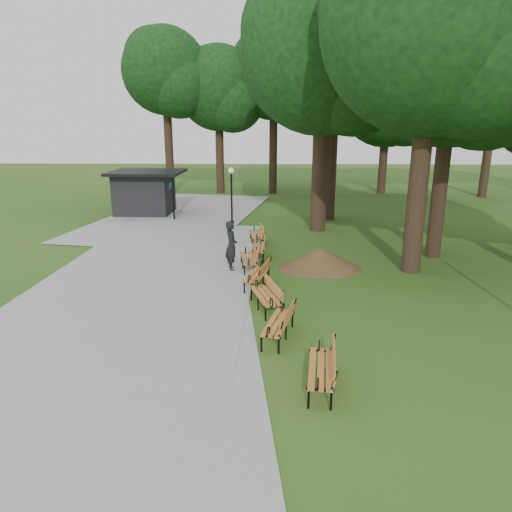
{
  "coord_description": "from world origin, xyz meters",
  "views": [
    {
      "loc": [
        0.42,
        -13.9,
        5.49
      ],
      "look_at": [
        0.04,
        1.29,
        1.1
      ],
      "focal_mm": 32.74,
      "sensor_mm": 36.0,
      "label": 1
    }
  ],
  "objects_px": {
    "bench_4": "(248,258)",
    "lawn_tree_4": "(335,39)",
    "bench_3": "(257,274)",
    "bench_5": "(258,247)",
    "lamp_post": "(231,183)",
    "bench_0": "(321,368)",
    "person": "(231,246)",
    "bench_2": "(265,296)",
    "lawn_tree_0": "(434,20)",
    "lawn_tree_1": "(453,62)",
    "bench_6": "(257,235)",
    "dirt_mound": "(320,258)",
    "lawn_tree_2": "(324,50)",
    "bench_1": "(278,323)",
    "kiosk": "(144,192)"
  },
  "relations": [
    {
      "from": "lawn_tree_0",
      "to": "bench_2",
      "type": "bearing_deg",
      "value": -144.51
    },
    {
      "from": "bench_1",
      "to": "bench_6",
      "type": "distance_m",
      "value": 9.92
    },
    {
      "from": "bench_4",
      "to": "lawn_tree_4",
      "type": "height_order",
      "value": "lawn_tree_4"
    },
    {
      "from": "bench_2",
      "to": "lawn_tree_0",
      "type": "xyz_separation_m",
      "value": [
        5.52,
        3.93,
        8.26
      ]
    },
    {
      "from": "bench_1",
      "to": "lawn_tree_1",
      "type": "height_order",
      "value": "lawn_tree_1"
    },
    {
      "from": "dirt_mound",
      "to": "lamp_post",
      "type": "bearing_deg",
      "value": 115.88
    },
    {
      "from": "person",
      "to": "bench_0",
      "type": "relative_size",
      "value": 1.01
    },
    {
      "from": "bench_5",
      "to": "lawn_tree_4",
      "type": "bearing_deg",
      "value": 154.43
    },
    {
      "from": "bench_6",
      "to": "bench_1",
      "type": "bearing_deg",
      "value": -1.47
    },
    {
      "from": "lawn_tree_2",
      "to": "dirt_mound",
      "type": "bearing_deg",
      "value": -94.98
    },
    {
      "from": "lawn_tree_1",
      "to": "bench_6",
      "type": "bearing_deg",
      "value": 165.35
    },
    {
      "from": "bench_0",
      "to": "bench_2",
      "type": "relative_size",
      "value": 1.0
    },
    {
      "from": "kiosk",
      "to": "bench_5",
      "type": "distance_m",
      "value": 11.96
    },
    {
      "from": "person",
      "to": "lawn_tree_4",
      "type": "distance_m",
      "value": 14.02
    },
    {
      "from": "lamp_post",
      "to": "bench_6",
      "type": "relative_size",
      "value": 1.62
    },
    {
      "from": "lawn_tree_2",
      "to": "lawn_tree_4",
      "type": "xyz_separation_m",
      "value": [
        0.88,
        2.9,
        0.92
      ]
    },
    {
      "from": "bench_3",
      "to": "bench_4",
      "type": "relative_size",
      "value": 1.0
    },
    {
      "from": "dirt_mound",
      "to": "bench_4",
      "type": "bearing_deg",
      "value": -175.1
    },
    {
      "from": "person",
      "to": "lawn_tree_2",
      "type": "bearing_deg",
      "value": -44.92
    },
    {
      "from": "bench_0",
      "to": "bench_2",
      "type": "xyz_separation_m",
      "value": [
        -1.21,
        4.28,
        0.0
      ]
    },
    {
      "from": "bench_2",
      "to": "dirt_mound",
      "type": "bearing_deg",
      "value": 137.12
    },
    {
      "from": "bench_2",
      "to": "lawn_tree_4",
      "type": "relative_size",
      "value": 0.14
    },
    {
      "from": "person",
      "to": "bench_2",
      "type": "distance_m",
      "value": 4.14
    },
    {
      "from": "kiosk",
      "to": "bench_5",
      "type": "xyz_separation_m",
      "value": [
        7.18,
        -9.52,
        -0.88
      ]
    },
    {
      "from": "lamp_post",
      "to": "bench_1",
      "type": "relative_size",
      "value": 1.62
    },
    {
      "from": "lamp_post",
      "to": "bench_3",
      "type": "xyz_separation_m",
      "value": [
        1.66,
        -10.55,
        -1.78
      ]
    },
    {
      "from": "person",
      "to": "bench_6",
      "type": "height_order",
      "value": "person"
    },
    {
      "from": "bench_1",
      "to": "bench_5",
      "type": "xyz_separation_m",
      "value": [
        -0.67,
        7.6,
        0.0
      ]
    },
    {
      "from": "lamp_post",
      "to": "dirt_mound",
      "type": "relative_size",
      "value": 1.15
    },
    {
      "from": "person",
      "to": "lawn_tree_1",
      "type": "bearing_deg",
      "value": -91.08
    },
    {
      "from": "bench_2",
      "to": "lawn_tree_1",
      "type": "bearing_deg",
      "value": 113.95
    },
    {
      "from": "bench_4",
      "to": "lawn_tree_4",
      "type": "distance_m",
      "value": 14.09
    },
    {
      "from": "kiosk",
      "to": "bench_2",
      "type": "xyz_separation_m",
      "value": [
        7.5,
        -15.16,
        -0.88
      ]
    },
    {
      "from": "lamp_post",
      "to": "bench_0",
      "type": "height_order",
      "value": "lamp_post"
    },
    {
      "from": "bench_0",
      "to": "dirt_mound",
      "type": "bearing_deg",
      "value": -179.23
    },
    {
      "from": "kiosk",
      "to": "bench_6",
      "type": "xyz_separation_m",
      "value": [
        7.05,
        -7.24,
        -0.88
      ]
    },
    {
      "from": "bench_2",
      "to": "lawn_tree_0",
      "type": "height_order",
      "value": "lawn_tree_0"
    },
    {
      "from": "bench_0",
      "to": "lawn_tree_4",
      "type": "relative_size",
      "value": 0.14
    },
    {
      "from": "bench_1",
      "to": "lawn_tree_1",
      "type": "relative_size",
      "value": 0.17
    },
    {
      "from": "person",
      "to": "bench_1",
      "type": "bearing_deg",
      "value": -179.17
    },
    {
      "from": "lawn_tree_1",
      "to": "lawn_tree_2",
      "type": "height_order",
      "value": "lawn_tree_2"
    },
    {
      "from": "lawn_tree_4",
      "to": "bench_4",
      "type": "bearing_deg",
      "value": -113.49
    },
    {
      "from": "bench_5",
      "to": "lawn_tree_4",
      "type": "relative_size",
      "value": 0.14
    },
    {
      "from": "lawn_tree_0",
      "to": "lawn_tree_4",
      "type": "bearing_deg",
      "value": 101.24
    },
    {
      "from": "bench_6",
      "to": "lawn_tree_1",
      "type": "distance_m",
      "value": 10.57
    },
    {
      "from": "person",
      "to": "dirt_mound",
      "type": "bearing_deg",
      "value": -99.61
    },
    {
      "from": "lamp_post",
      "to": "lawn_tree_0",
      "type": "bearing_deg",
      "value": -49.2
    },
    {
      "from": "dirt_mound",
      "to": "lawn_tree_2",
      "type": "distance_m",
      "value": 10.67
    },
    {
      "from": "bench_4",
      "to": "bench_3",
      "type": "bearing_deg",
      "value": 3.77
    },
    {
      "from": "lawn_tree_1",
      "to": "person",
      "type": "bearing_deg",
      "value": -166.14
    }
  ]
}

